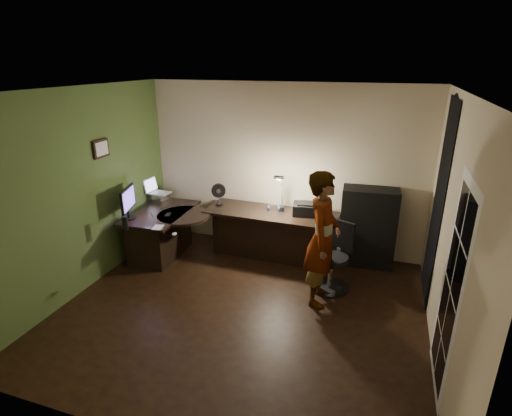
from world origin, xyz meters
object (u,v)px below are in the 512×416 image
(cabinet, at_px, (368,227))
(office_chair, at_px, (332,258))
(desk_left, at_px, (162,234))
(monitor, at_px, (128,207))
(person, at_px, (322,239))
(desk_right, at_px, (271,235))

(cabinet, distance_m, office_chair, 1.01)
(desk_left, height_order, cabinet, cabinet)
(monitor, distance_m, person, 2.93)
(cabinet, bearing_deg, person, -115.81)
(desk_right, height_order, office_chair, office_chair)
(office_chair, bearing_deg, desk_right, 169.08)
(desk_left, height_order, office_chair, office_chair)
(desk_right, xyz_separation_m, person, (0.96, -0.99, 0.50))
(desk_left, distance_m, monitor, 0.75)
(monitor, bearing_deg, cabinet, 1.96)
(cabinet, distance_m, person, 1.37)
(monitor, bearing_deg, desk_left, 36.92)
(desk_left, relative_size, desk_right, 0.64)
(cabinet, bearing_deg, monitor, -165.54)
(person, bearing_deg, desk_right, 45.12)
(desk_left, xyz_separation_m, cabinet, (3.13, 0.74, 0.23))
(office_chair, bearing_deg, desk_left, -162.38)
(desk_left, xyz_separation_m, office_chair, (2.73, -0.17, 0.10))
(office_chair, bearing_deg, person, -84.62)
(desk_left, bearing_deg, office_chair, -5.48)
(desk_right, relative_size, cabinet, 1.68)
(desk_right, height_order, person, person)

